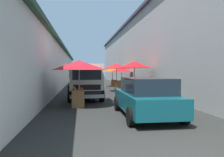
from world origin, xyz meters
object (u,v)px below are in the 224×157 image
fruit_stall_far_left (122,72)px  vendor_by_crates (87,81)px  fruit_stall_near_left (113,71)px  hatchback_car (146,97)px  fruit_stall_mid_lane (79,69)px  fruit_stall_near_right (135,69)px  delivery_truck (85,82)px  fruit_stall_far_right (117,70)px  plastic_stool (92,96)px

fruit_stall_far_left → vendor_by_crates: fruit_stall_far_left is taller
fruit_stall_near_left → hatchback_car: bearing=176.1°
fruit_stall_mid_lane → fruit_stall_near_right: bearing=-43.0°
fruit_stall_mid_lane → vendor_by_crates: bearing=-6.4°
fruit_stall_mid_lane → vendor_by_crates: 4.83m
hatchback_car → vendor_by_crates: bearing=14.7°
fruit_stall_near_left → delivery_truck: bearing=163.1°
fruit_stall_far_right → delivery_truck: bearing=150.2°
hatchback_car → fruit_stall_mid_lane: bearing=42.7°
delivery_truck → hatchback_car: bearing=-155.6°
fruit_stall_near_right → plastic_stool: fruit_stall_near_right is taller
fruit_stall_mid_lane → fruit_stall_near_left: (12.54, -3.50, -0.19)m
fruit_stall_far_left → fruit_stall_far_right: (-3.57, 1.10, 0.23)m
fruit_stall_mid_lane → fruit_stall_far_left: bearing=-21.7°
fruit_stall_near_left → delivery_truck: fruit_stall_near_left is taller
fruit_stall_mid_lane → delivery_truck: size_ratio=0.52×
delivery_truck → vendor_by_crates: bearing=-4.6°
fruit_stall_mid_lane → delivery_truck: fruit_stall_mid_lane is taller
fruit_stall_far_left → vendor_by_crates: (-5.56, 3.56, -0.61)m
fruit_stall_far_left → vendor_by_crates: bearing=147.4°
fruit_stall_near_left → hatchback_car: fruit_stall_near_left is taller
delivery_truck → plastic_stool: size_ratio=11.51×
fruit_stall_mid_lane → plastic_stool: bearing=-26.0°
hatchback_car → vendor_by_crates: vendor_by_crates is taller
delivery_truck → plastic_stool: (-0.64, -0.38, -0.71)m
fruit_stall_far_right → plastic_stool: (-5.29, 2.28, -1.48)m
fruit_stall_near_right → fruit_stall_far_left: 6.28m
delivery_truck → vendor_by_crates: 2.67m
fruit_stall_mid_lane → delivery_truck: bearing=-8.7°
fruit_stall_mid_lane → fruit_stall_near_left: size_ratio=1.21×
fruit_stall_far_left → plastic_stool: bearing=159.1°
fruit_stall_far_left → delivery_truck: (-8.22, 3.77, -0.53)m
fruit_stall_far_left → hatchback_car: 13.10m
fruit_stall_mid_lane → fruit_stall_near_right: fruit_stall_near_right is taller
fruit_stall_near_left → plastic_stool: bearing=165.8°
fruit_stall_near_left → fruit_stall_far_right: size_ratio=0.92×
hatchback_car → vendor_by_crates: size_ratio=2.37×
fruit_stall_far_right → vendor_by_crates: size_ratio=1.43×
fruit_stall_near_right → fruit_stall_near_left: (8.51, 0.26, -0.20)m
plastic_stool → hatchback_car: bearing=-156.7°
fruit_stall_far_left → hatchback_car: size_ratio=0.56×
fruit_stall_near_right → plastic_stool: size_ratio=5.62×
vendor_by_crates → plastic_stool: size_ratio=3.82×
fruit_stall_near_right → plastic_stool: (-2.59, 3.06, -1.49)m
vendor_by_crates → plastic_stool: 3.37m
fruit_stall_mid_lane → fruit_stall_far_left: fruit_stall_mid_lane is taller
hatchback_car → plastic_stool: hatchback_car is taller
fruit_stall_mid_lane → fruit_stall_near_right: 5.50m
hatchback_car → plastic_stool: 4.49m
fruit_stall_far_left → fruit_stall_far_right: fruit_stall_far_right is taller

